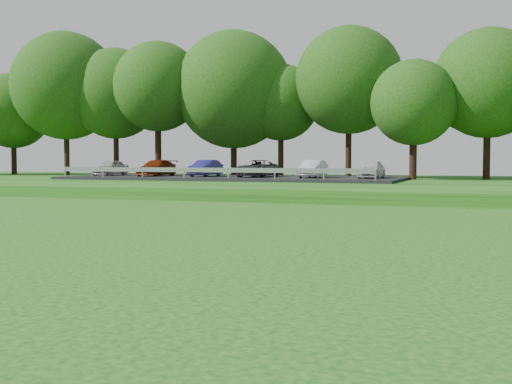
% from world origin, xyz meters
% --- Properties ---
extents(parking_lot, '(24.00, 9.00, 1.38)m').
position_xyz_m(parking_lot, '(-24.09, 32.82, 1.06)').
color(parking_lot, black).
rests_on(parking_lot, berm).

